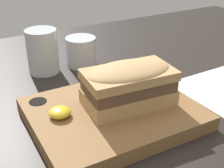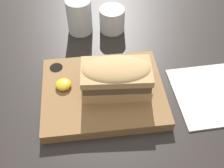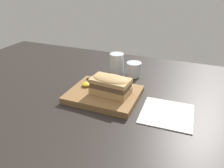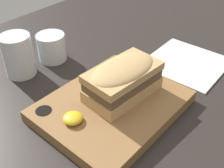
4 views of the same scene
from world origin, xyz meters
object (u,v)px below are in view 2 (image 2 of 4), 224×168
serving_board (103,92)px  water_glass (80,18)px  wine_glass (112,20)px  napkin (213,94)px  sandwich (116,76)px

serving_board → water_glass: water_glass is taller
wine_glass → napkin: bearing=-52.7°
wine_glass → napkin: size_ratio=0.38×
sandwich → water_glass: same height
napkin → wine_glass: bearing=127.3°
sandwich → wine_glass: sandwich is taller
napkin → serving_board: bearing=174.1°
water_glass → napkin: (32.47, -30.27, -4.50)cm
serving_board → napkin: (28.07, -2.91, -1.18)cm
napkin → water_glass: bearing=137.0°
serving_board → wine_glass: (5.53, 26.72, 2.04)cm
serving_board → wine_glass: wine_glass is taller
serving_board → sandwich: 6.60cm
water_glass → wine_glass: water_glass is taller
serving_board → water_glass: 27.90cm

